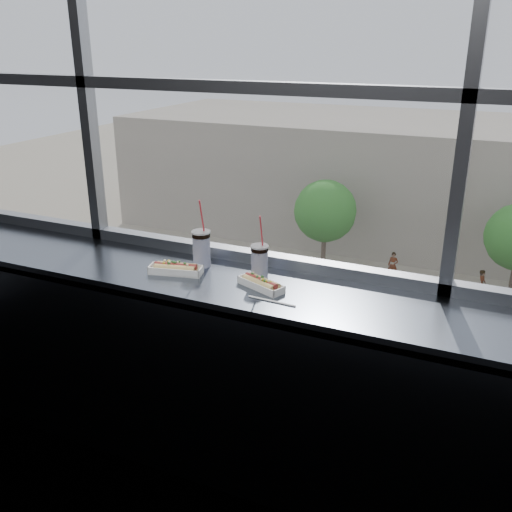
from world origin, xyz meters
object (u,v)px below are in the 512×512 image
at_px(hotdog_tray_right, 261,283).
at_px(pedestrian_a, 393,263).
at_px(soda_cup_right, 260,260).
at_px(tree_left, 325,211).
at_px(hotdog_tray_left, 176,269).
at_px(soda_cup_left, 201,247).
at_px(car_near_c, 388,384).
at_px(pedestrian_b, 482,282).
at_px(wrapper, 170,271).
at_px(loose_straw, 272,301).
at_px(car_far_a, 241,270).
at_px(car_near_a, 85,317).
at_px(car_far_b, 509,315).
at_px(car_near_b, 286,363).

relative_size(hotdog_tray_right, pedestrian_a, 0.14).
distance_m(soda_cup_right, tree_left, 30.54).
xyz_separation_m(hotdog_tray_left, soda_cup_left, (0.07, 0.15, 0.08)).
xyz_separation_m(hotdog_tray_right, pedestrian_a, (-4.29, 29.14, -11.14)).
bearing_deg(car_near_c, tree_left, 28.32).
relative_size(soda_cup_left, pedestrian_b, 0.18).
relative_size(pedestrian_a, pedestrian_b, 0.94).
distance_m(wrapper, tree_left, 30.51).
xyz_separation_m(car_near_c, tree_left, (-6.38, 12.00, 2.73)).
bearing_deg(hotdog_tray_right, tree_left, 128.40).
xyz_separation_m(loose_straw, car_far_a, (-11.94, 24.42, -11.02)).
bearing_deg(car_near_c, pedestrian_a, 10.83).
xyz_separation_m(car_far_a, car_near_a, (-4.28, -8.00, -0.11)).
xyz_separation_m(pedestrian_a, pedestrian_b, (4.93, -0.97, 0.06)).
xyz_separation_m(hotdog_tray_right, car_far_b, (2.07, 24.30, -10.99)).
height_order(soda_cup_right, car_far_a, soda_cup_right).
xyz_separation_m(hotdog_tray_left, wrapper, (-0.03, -0.01, -0.02)).
distance_m(hotdog_tray_left, car_near_b, 20.50).
bearing_deg(tree_left, wrapper, -74.63).
bearing_deg(hotdog_tray_right, car_far_a, 138.06).
bearing_deg(loose_straw, car_far_a, 119.02).
bearing_deg(soda_cup_left, loose_straw, -27.01).
distance_m(hotdog_tray_left, pedestrian_a, 31.44).
bearing_deg(soda_cup_left, hotdog_tray_left, -115.35).
bearing_deg(car_near_a, car_far_a, -28.68).
bearing_deg(loose_straw, car_near_b, 113.26).
xyz_separation_m(car_far_b, car_near_b, (-8.04, -8.00, -0.13)).
height_order(hotdog_tray_left, soda_cup_right, soda_cup_right).
bearing_deg(car_far_b, wrapper, 176.84).
relative_size(car_far_a, car_near_c, 0.97).
relative_size(hotdog_tray_left, pedestrian_b, 0.14).
relative_size(soda_cup_right, pedestrian_b, 0.17).
bearing_deg(car_near_b, car_far_a, 37.40).
xyz_separation_m(car_far_b, car_near_a, (-18.19, -8.00, -0.15)).
distance_m(hotdog_tray_left, soda_cup_right, 0.44).
distance_m(hotdog_tray_right, car_near_a, 25.49).
relative_size(loose_straw, car_far_b, 0.04).
bearing_deg(pedestrian_b, car_far_b, -159.66).
relative_size(hotdog_tray_left, hotdog_tray_right, 1.09).
bearing_deg(car_near_c, loose_straw, -172.69).
height_order(hotdog_tray_right, loose_straw, hotdog_tray_right).
xyz_separation_m(loose_straw, car_near_a, (-16.22, 16.42, -11.13)).
bearing_deg(car_near_a, hotdog_tray_left, -136.74).
xyz_separation_m(hotdog_tray_right, pedestrian_b, (0.64, 28.17, -11.09)).
bearing_deg(soda_cup_right, car_near_b, 110.06).
height_order(car_near_a, pedestrian_a, pedestrian_a).
relative_size(hotdog_tray_left, loose_straw, 1.20).
bearing_deg(wrapper, hotdog_tray_right, 2.24).
height_order(car_near_a, car_near_b, car_near_b).
distance_m(soda_cup_right, pedestrian_b, 30.21).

